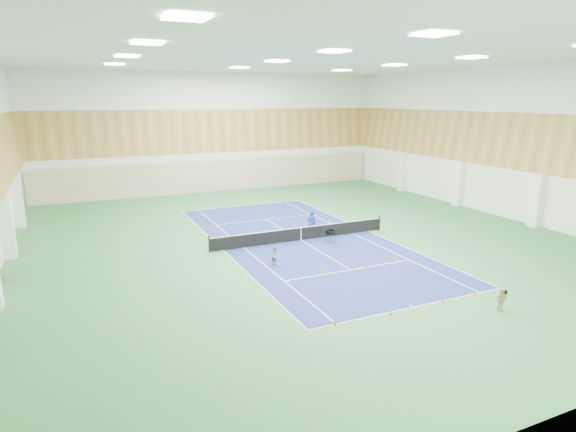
{
  "coord_description": "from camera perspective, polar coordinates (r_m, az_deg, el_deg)",
  "views": [
    {
      "loc": [
        -13.85,
        -28.24,
        9.43
      ],
      "look_at": [
        -1.29,
        -0.7,
        2.0
      ],
      "focal_mm": 30.0,
      "sensor_mm": 36.0,
      "label": 1
    }
  ],
  "objects": [
    {
      "name": "cone_svc_d",
      "position": [
        29.68,
        12.72,
        -4.88
      ],
      "size": [
        0.18,
        0.18,
        0.2
      ],
      "primitive_type": "cone",
      "color": "orange",
      "rests_on": "ground"
    },
    {
      "name": "court_surface",
      "position": [
        32.83,
        1.55,
        -2.9
      ],
      "size": [
        10.97,
        23.77,
        0.01
      ],
      "primitive_type": "cube",
      "color": "navy",
      "rests_on": "ground"
    },
    {
      "name": "back_curtain",
      "position": [
        50.56,
        -8.34,
        4.73
      ],
      "size": [
        35.4,
        0.16,
        3.2
      ],
      "primitive_type": "cube",
      "color": "#C6B793",
      "rests_on": "ground"
    },
    {
      "name": "wood_cladding",
      "position": [
        31.49,
        1.65,
        11.18
      ],
      "size": [
        36.0,
        40.0,
        8.0
      ],
      "primitive_type": null,
      "color": "#B68A43",
      "rests_on": "room_shell"
    },
    {
      "name": "cone_base_d",
      "position": [
        25.57,
        21.3,
        -8.57
      ],
      "size": [
        0.21,
        0.21,
        0.23
      ],
      "primitive_type": "cone",
      "color": "#FF5A0D",
      "rests_on": "ground"
    },
    {
      "name": "cone_svc_a",
      "position": [
        26.01,
        0.6,
        -7.22
      ],
      "size": [
        0.19,
        0.19,
        0.21
      ],
      "primitive_type": "cone",
      "color": "#DC5C0B",
      "rests_on": "ground"
    },
    {
      "name": "coach",
      "position": [
        33.57,
        2.78,
        -0.9
      ],
      "size": [
        0.74,
        0.56,
        1.85
      ],
      "primitive_type": "imported",
      "rotation": [
        0.0,
        0.0,
        2.96
      ],
      "color": "navy",
      "rests_on": "ground"
    },
    {
      "name": "cone_base_a",
      "position": [
        21.15,
        5.59,
        -12.45
      ],
      "size": [
        0.19,
        0.19,
        0.2
      ],
      "primitive_type": "cone",
      "color": "#D95A0B",
      "rests_on": "ground"
    },
    {
      "name": "ceiling_light_grid",
      "position": [
        31.55,
        1.7,
        18.31
      ],
      "size": [
        21.4,
        25.4,
        0.06
      ],
      "primitive_type": null,
      "color": "white",
      "rests_on": "room_shell"
    },
    {
      "name": "ground",
      "position": [
        32.84,
        1.55,
        -2.9
      ],
      "size": [
        40.0,
        40.0,
        0.0
      ],
      "primitive_type": "plane",
      "color": "#2F6E3C",
      "rests_on": "ground"
    },
    {
      "name": "room_shell",
      "position": [
        31.64,
        1.62,
        7.56
      ],
      "size": [
        36.0,
        40.0,
        12.0
      ],
      "primitive_type": null,
      "color": "white",
      "rests_on": "ground"
    },
    {
      "name": "cone_svc_c",
      "position": [
        28.02,
        9.13,
        -5.82
      ],
      "size": [
        0.2,
        0.2,
        0.22
      ],
      "primitive_type": "cone",
      "color": "#FF420D",
      "rests_on": "ground"
    },
    {
      "name": "cone_base_b",
      "position": [
        22.39,
        12.06,
        -11.17
      ],
      "size": [
        0.17,
        0.17,
        0.19
      ],
      "primitive_type": "cone",
      "color": "#FF420D",
      "rests_on": "ground"
    },
    {
      "name": "child_apron",
      "position": [
        24.12,
        23.93,
        -9.08
      ],
      "size": [
        0.67,
        0.35,
        1.09
      ],
      "primitive_type": "imported",
      "rotation": [
        0.0,
        0.0,
        -0.13
      ],
      "color": "tan",
      "rests_on": "ground"
    },
    {
      "name": "cone_svc_b",
      "position": [
        27.2,
        4.22,
        -6.26
      ],
      "size": [
        0.23,
        0.23,
        0.25
      ],
      "primitive_type": "cone",
      "color": "orange",
      "rests_on": "ground"
    },
    {
      "name": "cone_base_c",
      "position": [
        24.22,
        17.9,
        -9.58
      ],
      "size": [
        0.18,
        0.18,
        0.2
      ],
      "primitive_type": "cone",
      "color": "#FF460D",
      "rests_on": "ground"
    },
    {
      "name": "child_court",
      "position": [
        27.8,
        -1.53,
        -4.76
      ],
      "size": [
        0.64,
        0.54,
        1.18
      ],
      "primitive_type": "imported",
      "rotation": [
        0.0,
        0.0,
        0.18
      ],
      "color": "#92929A",
      "rests_on": "ground"
    },
    {
      "name": "tennis_net",
      "position": [
        32.68,
        1.56,
        -1.98
      ],
      "size": [
        12.8,
        0.1,
        1.1
      ],
      "primitive_type": null,
      "color": "black",
      "rests_on": "ground"
    },
    {
      "name": "tennis_balls_scatter",
      "position": [
        32.82,
        1.55,
        -2.83
      ],
      "size": [
        10.57,
        22.77,
        0.07
      ],
      "primitive_type": null,
      "color": "gold",
      "rests_on": "ground"
    },
    {
      "name": "ball_cart",
      "position": [
        32.24,
        5.06,
        -2.44
      ],
      "size": [
        0.54,
        0.54,
        0.9
      ],
      "primitive_type": null,
      "rotation": [
        0.0,
        0.0,
        -0.04
      ],
      "color": "black",
      "rests_on": "ground"
    }
  ]
}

